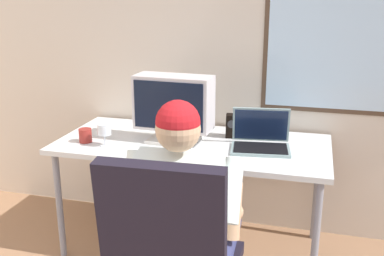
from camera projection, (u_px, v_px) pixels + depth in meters
name	position (u px, v px, depth m)	size (l,w,h in m)	color
wall_rear	(251.00, 38.00, 2.93)	(4.83, 0.08, 2.62)	beige
desk	(192.00, 150.00, 2.79)	(1.64, 0.75, 0.72)	gray
office_chair	(170.00, 256.00, 1.88)	(0.56, 0.59, 1.01)	black
person_seated	(185.00, 213.00, 2.11)	(0.55, 0.75, 1.18)	navy
crt_monitor	(174.00, 104.00, 2.73)	(0.47, 0.25, 0.41)	beige
laptop	(261.00, 138.00, 2.66)	(0.37, 0.31, 0.23)	#7F999B
wine_glass	(104.00, 131.00, 2.68)	(0.08, 0.08, 0.13)	silver
desk_speaker	(232.00, 126.00, 2.85)	(0.08, 0.09, 0.15)	black
coffee_mug	(85.00, 135.00, 2.76)	(0.08, 0.08, 0.08)	maroon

